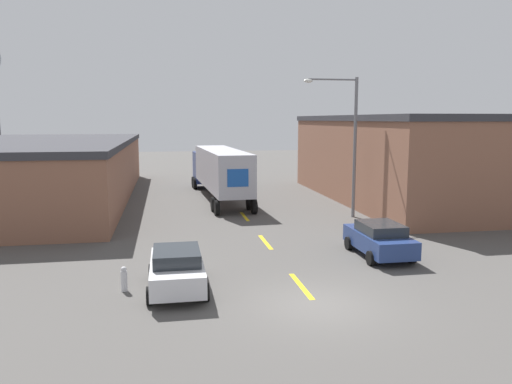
% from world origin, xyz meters
% --- Properties ---
extents(ground_plane, '(160.00, 160.00, 0.00)m').
position_xyz_m(ground_plane, '(0.00, 0.00, 0.00)').
color(ground_plane, '#4C4947').
extents(road_centerline, '(0.20, 16.10, 0.01)m').
position_xyz_m(road_centerline, '(0.00, 8.47, 0.00)').
color(road_centerline, gold).
rests_on(road_centerline, ground_plane).
extents(warehouse_left, '(13.17, 29.26, 4.45)m').
position_xyz_m(warehouse_left, '(-14.01, 24.40, 2.23)').
color(warehouse_left, brown).
rests_on(warehouse_left, ground_plane).
extents(warehouse_right, '(12.79, 22.00, 6.26)m').
position_xyz_m(warehouse_right, '(13.82, 19.68, 3.13)').
color(warehouse_right, brown).
rests_on(warehouse_right, ground_plane).
extents(semi_truck, '(3.43, 15.36, 3.80)m').
position_xyz_m(semi_truck, '(-0.81, 22.43, 2.28)').
color(semi_truck, navy).
rests_on(semi_truck, ground_plane).
extents(parked_car_left_near, '(2.03, 4.11, 1.51)m').
position_xyz_m(parked_car_left_near, '(-4.42, 2.21, 0.79)').
color(parked_car_left_near, silver).
rests_on(parked_car_left_near, ground_plane).
extents(parked_car_right_near, '(2.03, 4.11, 1.51)m').
position_xyz_m(parked_car_right_near, '(4.42, 5.10, 0.79)').
color(parked_car_right_near, navy).
rests_on(parked_car_right_near, ground_plane).
extents(street_lamp, '(3.37, 0.32, 8.45)m').
position_xyz_m(street_lamp, '(6.17, 13.81, 4.96)').
color(street_lamp, slate).
rests_on(street_lamp, ground_plane).
extents(fire_hydrant, '(0.22, 0.22, 0.89)m').
position_xyz_m(fire_hydrant, '(-6.25, 2.45, 0.44)').
color(fire_hydrant, silver).
rests_on(fire_hydrant, ground_plane).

